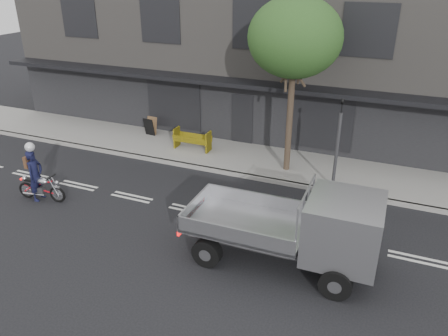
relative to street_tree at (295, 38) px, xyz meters
The scene contains 11 objects.
ground 7.09m from the street_tree, 117.65° to the right, with size 80.00×80.00×0.00m, color black.
sidewalk 5.67m from the street_tree, 167.20° to the left, with size 32.00×3.20×0.15m, color gray.
kerb 5.75m from the street_tree, 153.43° to the right, with size 32.00×0.20×0.15m, color gray.
building_main 7.54m from the street_tree, 107.22° to the left, with size 26.00×10.00×8.00m, color slate.
street_tree is the anchor object (origin of this frame).
traffic_light_pole 4.23m from the street_tree, 23.03° to the right, with size 0.12×0.12×3.50m.
motorcycle 10.45m from the street_tree, 143.24° to the right, with size 1.87×0.54×0.97m.
rider 10.37m from the street_tree, 143.78° to the right, with size 0.68×0.44×1.86m, color black.
flatbed_ute 7.40m from the street_tree, 66.46° to the right, with size 5.22×2.21×2.41m.
construction_barrier 6.43m from the street_tree, behind, with size 1.68×0.67×0.94m, color #D5B80B, non-canonical shape.
sandwich_board 8.62m from the street_tree, behind, with size 0.54×0.36×0.86m, color black, non-canonical shape.
Camera 1 is at (6.01, -11.53, 7.62)m, focal length 35.00 mm.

